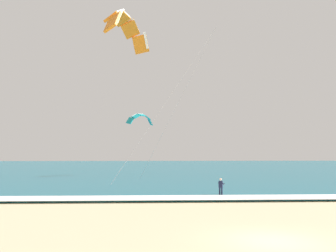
{
  "coord_description": "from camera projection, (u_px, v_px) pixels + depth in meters",
  "views": [
    {
      "loc": [
        -5.52,
        -16.44,
        4.07
      ],
      "look_at": [
        -4.04,
        17.01,
        6.43
      ],
      "focal_mm": 38.71,
      "sensor_mm": 36.0,
      "label": 1
    }
  ],
  "objects": [
    {
      "name": "ground_plane",
      "position": [
        274.0,
        242.0,
        16.34
      ],
      "size": [
        200.0,
        200.0,
        0.0
      ],
      "primitive_type": "plane",
      "color": "#C6B78E"
    },
    {
      "name": "kite_distant",
      "position": [
        141.0,
        118.0,
        58.64
      ],
      "size": [
        4.29,
        3.83,
        1.87
      ],
      "color": "teal"
    },
    {
      "name": "kitesurfer",
      "position": [
        221.0,
        186.0,
        32.37
      ],
      "size": [
        0.66,
        0.66,
        1.69
      ],
      "color": "#191E38",
      "rests_on": "ground"
    },
    {
      "name": "sea",
      "position": [
        174.0,
        168.0,
        89.11
      ],
      "size": [
        200.0,
        120.0,
        0.2
      ],
      "primitive_type": "cube",
      "color": "#146075",
      "rests_on": "ground"
    },
    {
      "name": "surf_foam",
      "position": [
        218.0,
        197.0,
        30.32
      ],
      "size": [
        200.0,
        3.16,
        0.04
      ],
      "primitive_type": "cube",
      "color": "white",
      "rests_on": "sea"
    },
    {
      "name": "surfboard",
      "position": [
        221.0,
        197.0,
        32.29
      ],
      "size": [
        1.01,
        1.45,
        0.09
      ],
      "color": "#E04C38",
      "rests_on": "ground"
    },
    {
      "name": "kite_primary",
      "position": [
        125.0,
        26.0,
        36.13
      ],
      "size": [
        10.6,
        8.45,
        16.68
      ],
      "color": "orange"
    }
  ]
}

